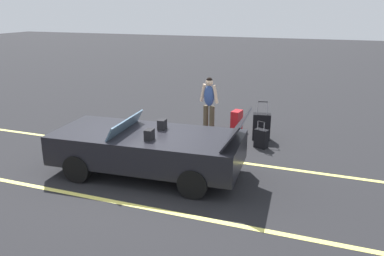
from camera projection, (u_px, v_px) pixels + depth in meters
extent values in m
plane|color=black|center=(149.00, 173.00, 8.50)|extent=(80.00, 80.00, 0.00)
cube|color=#EAE066|center=(171.00, 153.00, 9.64)|extent=(18.00, 0.12, 0.01)
cube|color=#EAE066|center=(116.00, 202.00, 7.23)|extent=(18.00, 0.12, 0.01)
cube|color=black|center=(148.00, 147.00, 8.31)|extent=(4.20, 2.02, 0.64)
cube|color=black|center=(90.00, 145.00, 8.73)|extent=(1.42, 1.75, 0.38)
cube|color=slate|center=(125.00, 125.00, 8.30)|extent=(0.28, 1.56, 0.31)
cube|color=black|center=(149.00, 135.00, 7.78)|extent=(0.17, 0.23, 0.22)
cube|color=black|center=(162.00, 124.00, 8.46)|extent=(0.17, 0.23, 0.22)
cube|color=black|center=(237.00, 129.00, 7.60)|extent=(0.49, 1.52, 0.54)
cylinder|color=black|center=(78.00, 168.00, 8.01)|extent=(0.61, 0.26, 0.60)
cylinder|color=black|center=(114.00, 143.00, 9.49)|extent=(0.61, 0.26, 0.60)
cylinder|color=black|center=(193.00, 183.00, 7.32)|extent=(0.61, 0.26, 0.60)
cylinder|color=black|center=(213.00, 154.00, 8.80)|extent=(0.61, 0.26, 0.60)
cube|color=black|center=(261.00, 127.00, 10.55)|extent=(0.52, 0.37, 0.74)
cube|color=black|center=(261.00, 127.00, 10.71)|extent=(0.38, 0.09, 0.41)
cylinder|color=gray|center=(258.00, 108.00, 10.33)|extent=(0.02, 0.02, 0.36)
cylinder|color=gray|center=(268.00, 108.00, 10.29)|extent=(0.02, 0.02, 0.36)
cylinder|color=black|center=(263.00, 102.00, 10.25)|extent=(0.26, 0.08, 0.03)
sphere|color=black|center=(255.00, 139.00, 10.58)|extent=(0.04, 0.04, 0.04)
sphere|color=black|center=(267.00, 140.00, 10.53)|extent=(0.04, 0.04, 0.04)
cube|color=red|center=(237.00, 121.00, 11.30)|extent=(0.30, 0.43, 0.62)
sphere|color=black|center=(237.00, 132.00, 11.23)|extent=(0.04, 0.04, 0.04)
sphere|color=black|center=(241.00, 129.00, 11.46)|extent=(0.04, 0.04, 0.04)
cube|color=black|center=(261.00, 139.00, 9.96)|extent=(0.39, 0.31, 0.50)
cube|color=black|center=(263.00, 139.00, 10.05)|extent=(0.26, 0.11, 0.28)
cylinder|color=gray|center=(258.00, 125.00, 9.86)|extent=(0.03, 0.03, 0.22)
cylinder|color=gray|center=(264.00, 127.00, 9.75)|extent=(0.03, 0.03, 0.22)
cylinder|color=black|center=(261.00, 122.00, 9.77)|extent=(0.19, 0.09, 0.03)
sphere|color=black|center=(255.00, 147.00, 10.04)|extent=(0.04, 0.04, 0.04)
sphere|color=black|center=(263.00, 149.00, 9.90)|extent=(0.04, 0.04, 0.04)
ellipsoid|color=#991E8C|center=(228.00, 138.00, 10.29)|extent=(0.69, 0.62, 0.30)
torus|color=black|center=(228.00, 132.00, 10.23)|extent=(0.52, 0.52, 0.02)
cylinder|color=#4C3F2D|center=(212.00, 120.00, 11.03)|extent=(0.18, 0.18, 0.82)
cylinder|color=#4C3F2D|center=(206.00, 119.00, 11.13)|extent=(0.18, 0.18, 0.82)
ellipsoid|color=#334C8C|center=(209.00, 96.00, 10.86)|extent=(0.36, 0.28, 0.60)
sphere|color=beige|center=(209.00, 82.00, 10.74)|extent=(0.21, 0.21, 0.21)
sphere|color=black|center=(209.00, 81.00, 10.73)|extent=(0.18, 0.18, 0.18)
cylinder|color=beige|center=(216.00, 94.00, 10.74)|extent=(0.21, 0.13, 0.53)
cylinder|color=beige|center=(203.00, 93.00, 10.94)|extent=(0.21, 0.13, 0.53)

